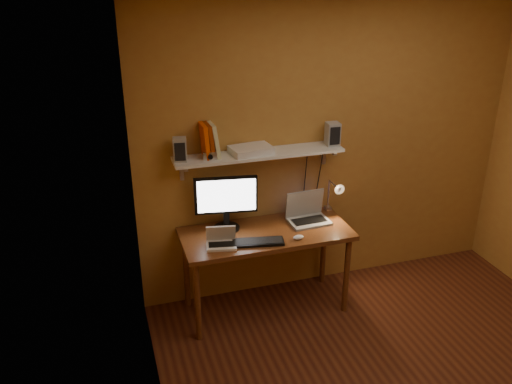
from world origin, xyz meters
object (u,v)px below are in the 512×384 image
object	(u,v)px
mouse	(298,237)
desk_lamp	(335,193)
shelf_camera	(210,156)
router	(251,150)
desk	(266,241)
wall_shelf	(259,154)
monitor	(226,200)
netbook	(221,240)
keyboard	(258,242)
speaker_right	(333,134)
speaker_left	(180,150)
laptop	(307,213)

from	to	relation	value
mouse	desk_lamp	world-z (taller)	desk_lamp
shelf_camera	router	distance (m)	0.36
desk	wall_shelf	distance (m)	0.72
monitor	netbook	distance (m)	0.35
netbook	router	world-z (taller)	router
keyboard	wall_shelf	bearing A→B (deg)	82.55
shelf_camera	keyboard	bearing A→B (deg)	-45.92
mouse	shelf_camera	distance (m)	0.96
desk_lamp	router	size ratio (longest dim) A/B	1.14
keyboard	desk_lamp	size ratio (longest dim) A/B	1.08
desk_lamp	router	world-z (taller)	router
monitor	speaker_right	bearing A→B (deg)	11.55
wall_shelf	speaker_left	distance (m)	0.65
monitor	netbook	xyz separation A→B (m)	(-0.11, -0.26, -0.21)
keyboard	desk_lamp	distance (m)	0.86
wall_shelf	keyboard	xyz separation A→B (m)	(-0.12, -0.36, -0.60)
laptop	mouse	xyz separation A→B (m)	(-0.19, -0.29, -0.05)
speaker_right	router	xyz separation A→B (m)	(-0.71, 0.01, -0.07)
desk	desk_lamp	xyz separation A→B (m)	(0.66, 0.13, 0.29)
desk	mouse	bearing A→B (deg)	-42.93
monitor	shelf_camera	size ratio (longest dim) A/B	4.61
desk_lamp	shelf_camera	world-z (taller)	shelf_camera
laptop	speaker_right	distance (m)	0.70
netbook	router	distance (m)	0.76
desk_lamp	keyboard	bearing A→B (deg)	-159.51
speaker_left	shelf_camera	size ratio (longest dim) A/B	1.66
keyboard	shelf_camera	world-z (taller)	shelf_camera
mouse	speaker_left	xyz separation A→B (m)	(-0.85, 0.38, 0.70)
keyboard	speaker_left	xyz separation A→B (m)	(-0.52, 0.36, 0.71)
desk	keyboard	xyz separation A→B (m)	(-0.12, -0.17, 0.10)
laptop	mouse	world-z (taller)	laptop
desk	desk_lamp	size ratio (longest dim) A/B	3.73
mouse	router	xyz separation A→B (m)	(-0.27, 0.40, 0.64)
mouse	shelf_camera	bearing A→B (deg)	146.79
router	mouse	bearing A→B (deg)	-55.37
desk	speaker_right	distance (m)	1.05
netbook	speaker_left	size ratio (longest dim) A/B	1.40
desk	speaker_right	bearing A→B (deg)	16.65
mouse	desk	bearing A→B (deg)	132.04
wall_shelf	desk_lamp	bearing A→B (deg)	-5.88
monitor	shelf_camera	bearing A→B (deg)	-167.15
wall_shelf	speaker_right	size ratio (longest dim) A/B	7.23
wall_shelf	monitor	world-z (taller)	wall_shelf
speaker_left	keyboard	bearing A→B (deg)	-24.70
netbook	router	xyz separation A→B (m)	(0.34, 0.31, 0.60)
desk	speaker_left	bearing A→B (deg)	163.42
mouse	speaker_left	world-z (taller)	speaker_left
desk_lamp	shelf_camera	bearing A→B (deg)	179.21
desk_lamp	router	xyz separation A→B (m)	(-0.73, 0.08, 0.44)
wall_shelf	keyboard	bearing A→B (deg)	-108.45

